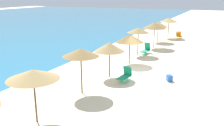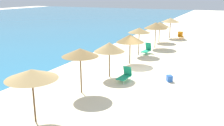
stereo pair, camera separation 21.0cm
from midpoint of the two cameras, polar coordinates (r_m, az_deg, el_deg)
The scene contains 13 objects.
ground_plane at distance 20.30m, azimuth 6.48°, elevation -1.49°, with size 160.00×160.00×0.00m, color beige.
beach_umbrella_2 at distance 11.91m, azimuth -17.20°, elevation -2.43°, with size 2.40×2.40×2.59m.
beach_umbrella_3 at distance 14.93m, azimuth -6.79°, elevation 2.37°, with size 2.18×2.18×2.78m.
beach_umbrella_4 at distance 17.89m, azimuth -0.27°, elevation 3.63°, with size 2.19×2.19×2.55m.
beach_umbrella_5 at distance 21.48m, azimuth 4.39°, elevation 5.56°, with size 2.36×2.36×2.55m.
beach_umbrella_6 at distance 24.73m, azimuth 6.41°, elevation 7.34°, with size 2.15×2.15×2.69m.
beach_umbrella_7 at distance 28.29m, azimuth 10.07°, elevation 8.34°, with size 2.56×2.56×2.84m.
beach_umbrella_8 at distance 31.90m, azimuth 10.89°, elevation 8.53°, with size 2.35×2.35×2.51m.
beach_umbrella_9 at distance 35.24m, azimuth 13.24°, elevation 9.41°, with size 2.44×2.44×2.71m.
lounge_chair_0 at distance 17.52m, azimuth 3.27°, elevation -2.79°, with size 1.34×0.71×0.97m.
lounge_chair_1 at distance 25.72m, azimuth 8.07°, elevation 3.03°, with size 1.41×0.74×1.08m.
lounge_chair_2 at distance 35.43m, azimuth 15.40°, elevation 5.95°, with size 1.40×1.04×0.90m.
cooler_box at distance 17.92m, azimuth 13.16°, elevation -3.39°, with size 0.45×0.35×0.43m, color blue.
Camera 2 is at (-18.42, -6.16, 5.87)m, focal length 40.54 mm.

